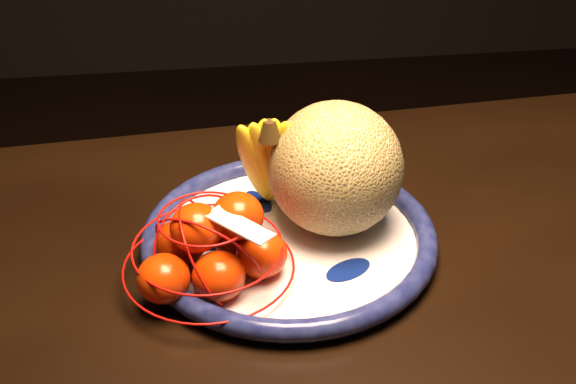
{
  "coord_description": "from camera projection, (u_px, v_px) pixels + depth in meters",
  "views": [
    {
      "loc": [
        -0.14,
        -0.68,
        1.32
      ],
      "look_at": [
        -0.04,
        0.05,
        0.84
      ],
      "focal_mm": 50.0,
      "sensor_mm": 36.0,
      "label": 1
    }
  ],
  "objects": [
    {
      "name": "fruit_bowl",
      "position": [
        289.0,
        238.0,
        0.91
      ],
      "size": [
        0.34,
        0.34,
        0.03
      ],
      "rotation": [
        0.0,
        0.0,
        -0.13
      ],
      "color": "white",
      "rests_on": "dining_table"
    },
    {
      "name": "cantaloupe",
      "position": [
        336.0,
        168.0,
        0.89
      ],
      "size": [
        0.15,
        0.15,
        0.15
      ],
      "primitive_type": "sphere",
      "color": "olive",
      "rests_on": "fruit_bowl"
    },
    {
      "name": "price_tag",
      "position": [
        239.0,
        225.0,
        0.8
      ],
      "size": [
        0.07,
        0.07,
        0.01
      ],
      "primitive_type": "cube",
      "rotation": [
        -0.14,
        0.1,
        -0.73
      ],
      "color": "white",
      "rests_on": "mandarin_bag"
    },
    {
      "name": "banana_bunch",
      "position": [
        269.0,
        158.0,
        0.91
      ],
      "size": [
        0.1,
        0.09,
        0.15
      ],
      "rotation": [
        0.0,
        0.0,
        -0.06
      ],
      "color": "yellow",
      "rests_on": "fruit_bowl"
    },
    {
      "name": "mandarin_bag",
      "position": [
        212.0,
        248.0,
        0.84
      ],
      "size": [
        0.2,
        0.2,
        0.12
      ],
      "rotation": [
        0.0,
        0.0,
        0.12
      ],
      "color": "#EF3200",
      "rests_on": "fruit_bowl"
    }
  ]
}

